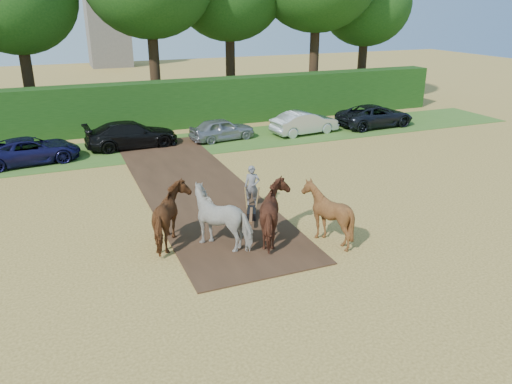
# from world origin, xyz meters

# --- Properties ---
(ground) EXTENTS (120.00, 120.00, 0.00)m
(ground) POSITION_xyz_m (0.00, 0.00, 0.00)
(ground) COLOR gold
(ground) RESTS_ON ground
(earth_strip) EXTENTS (4.50, 17.00, 0.05)m
(earth_strip) POSITION_xyz_m (1.50, 7.00, 0.03)
(earth_strip) COLOR #472D1C
(earth_strip) RESTS_ON ground
(grass_verge) EXTENTS (50.00, 5.00, 0.03)m
(grass_verge) POSITION_xyz_m (0.00, 14.00, 0.01)
(grass_verge) COLOR #38601E
(grass_verge) RESTS_ON ground
(hedgerow) EXTENTS (46.00, 1.60, 3.00)m
(hedgerow) POSITION_xyz_m (0.00, 18.50, 1.50)
(hedgerow) COLOR #14380F
(hedgerow) RESTS_ON ground
(plough_team) EXTENTS (6.99, 5.26, 2.01)m
(plough_team) POSITION_xyz_m (1.86, 1.02, 1.00)
(plough_team) COLOR brown
(plough_team) RESTS_ON ground
(parked_cars) EXTENTS (35.82, 3.58, 1.48)m
(parked_cars) POSITION_xyz_m (1.44, 13.90, 0.70)
(parked_cars) COLOR silver
(parked_cars) RESTS_ON ground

